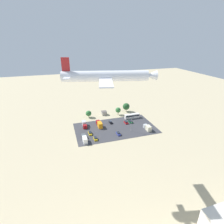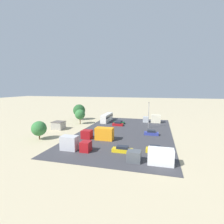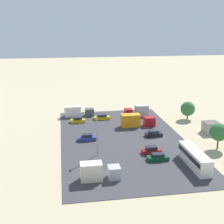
% 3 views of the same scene
% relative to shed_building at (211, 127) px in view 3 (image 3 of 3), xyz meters
% --- Properties ---
extents(ground_plane, '(400.00, 400.00, 0.00)m').
position_rel_shed_building_xyz_m(ground_plane, '(-1.53, 14.95, -1.43)').
color(ground_plane, tan).
extents(parking_lot_surface, '(53.03, 30.04, 0.08)m').
position_rel_shed_building_xyz_m(parking_lot_surface, '(-1.53, 23.87, -1.39)').
color(parking_lot_surface, '#38383D').
rests_on(parking_lot_surface, ground).
extents(shed_building, '(3.96, 4.01, 2.84)m').
position_rel_shed_building_xyz_m(shed_building, '(0.00, 0.00, 0.00)').
color(shed_building, '#9E998E').
rests_on(shed_building, ground).
extents(bus, '(11.25, 2.55, 3.31)m').
position_rel_shed_building_xyz_m(bus, '(-18.34, 12.64, 0.44)').
color(bus, silver).
rests_on(bus, ground).
extents(parked_car_0, '(1.90, 4.45, 1.48)m').
position_rel_shed_building_xyz_m(parked_car_0, '(-14.48, 18.97, -0.73)').
color(parked_car_0, '#0C4723').
rests_on(parked_car_0, ground).
extents(parked_car_1, '(1.73, 4.27, 1.60)m').
position_rel_shed_building_xyz_m(parked_car_1, '(-0.58, 15.70, -0.68)').
color(parked_car_1, black).
rests_on(parked_car_1, ground).
extents(parked_car_2, '(1.80, 4.76, 1.45)m').
position_rel_shed_building_xyz_m(parked_car_2, '(16.19, 26.68, -0.74)').
color(parked_car_2, gold).
rests_on(parked_car_2, ground).
extents(parked_car_3, '(1.83, 4.14, 1.53)m').
position_rel_shed_building_xyz_m(parked_car_3, '(14.32, 33.98, -0.71)').
color(parked_car_3, gold).
rests_on(parked_car_3, ground).
extents(parked_car_4, '(1.79, 4.44, 1.58)m').
position_rel_shed_building_xyz_m(parked_car_4, '(-0.56, 32.56, -0.69)').
color(parked_car_4, navy).
rests_on(parked_car_4, ground).
extents(parked_car_5, '(1.87, 4.13, 1.64)m').
position_rel_shed_building_xyz_m(parked_car_5, '(-10.89, 19.31, -0.66)').
color(parked_car_5, maroon).
rests_on(parked_car_5, ground).
extents(parked_truck_0, '(2.50, 7.31, 3.38)m').
position_rel_shed_building_xyz_m(parked_truck_0, '(17.90, 15.25, 0.20)').
color(parked_truck_0, maroon).
rests_on(parked_truck_0, ground).
extents(parked_truck_1, '(2.57, 9.39, 3.52)m').
position_rel_shed_building_xyz_m(parked_truck_1, '(8.11, 18.26, 0.26)').
color(parked_truck_1, maroon).
rests_on(parked_truck_1, ground).
extents(parked_truck_2, '(2.43, 7.28, 3.33)m').
position_rel_shed_building_xyz_m(parked_truck_2, '(-20.86, 32.34, 0.18)').
color(parked_truck_2, '#ADB2B7').
rests_on(parked_truck_2, ground).
extents(parked_truck_3, '(2.32, 9.02, 3.20)m').
position_rel_shed_building_xyz_m(parked_truck_3, '(20.69, 33.70, 0.12)').
color(parked_truck_3, '#4C5156').
rests_on(parked_truck_3, ground).
extents(tree_near_shed, '(4.27, 4.27, 5.38)m').
position_rel_shed_building_xyz_m(tree_near_shed, '(12.37, 1.41, 1.81)').
color(tree_near_shed, brown).
rests_on(tree_near_shed, ground).
extents(tree_apron_mid, '(4.13, 4.13, 6.06)m').
position_rel_shed_building_xyz_m(tree_apron_mid, '(-10.45, 3.51, 2.55)').
color(tree_apron_mid, brown).
rests_on(tree_apron_mid, ground).
extents(light_pole_lot_centre, '(0.90, 0.28, 9.52)m').
position_rel_shed_building_xyz_m(light_pole_lot_centre, '(-9.74, 31.10, 3.85)').
color(light_pole_lot_centre, gray).
rests_on(light_pole_lot_centre, ground).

